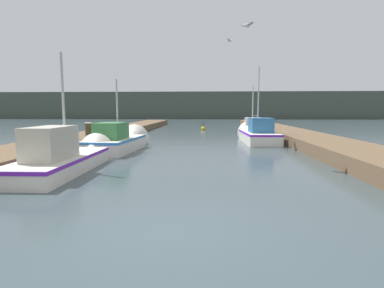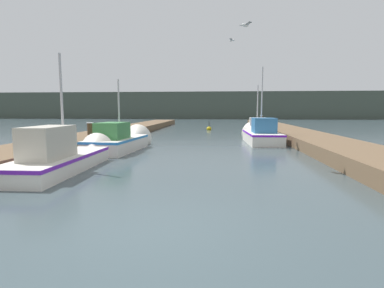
{
  "view_description": "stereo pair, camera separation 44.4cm",
  "coord_description": "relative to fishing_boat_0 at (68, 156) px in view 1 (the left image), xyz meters",
  "views": [
    {
      "loc": [
        0.65,
        -4.58,
        1.97
      ],
      "look_at": [
        -0.06,
        8.2,
        0.48
      ],
      "focal_mm": 28.0,
      "sensor_mm": 36.0,
      "label": 1
    },
    {
      "loc": [
        1.09,
        -4.55,
        1.97
      ],
      "look_at": [
        -0.06,
        8.2,
        0.48
      ],
      "focal_mm": 28.0,
      "sensor_mm": 36.0,
      "label": 2
    }
  ],
  "objects": [
    {
      "name": "dock_left",
      "position": [
        -2.31,
        11.07,
        -0.16
      ],
      "size": [
        2.71,
        40.0,
        0.55
      ],
      "color": "brown",
      "rests_on": "ground_plane"
    },
    {
      "name": "channel_buoy",
      "position": [
        4.13,
        18.91,
        -0.3
      ],
      "size": [
        0.44,
        0.44,
        0.94
      ],
      "color": "gold",
      "rests_on": "ground_plane"
    },
    {
      "name": "seagull_1",
      "position": [
        5.7,
        6.77,
        5.12
      ],
      "size": [
        0.31,
        0.55,
        0.12
      ],
      "rotation": [
        0.0,
        0.0,
        4.33
      ],
      "color": "white"
    },
    {
      "name": "mooring_piling_2",
      "position": [
        8.78,
        17.29,
        0.29
      ],
      "size": [
        0.27,
        0.27,
        1.44
      ],
      "color": "#473523",
      "rests_on": "ground_plane"
    },
    {
      "name": "fishing_boat_1",
      "position": [
        0.33,
        4.75,
        0.02
      ],
      "size": [
        2.01,
        5.01,
        3.87
      ],
      "rotation": [
        0.0,
        0.0,
        -0.07
      ],
      "color": "silver",
      "rests_on": "ground_plane"
    },
    {
      "name": "fishing_boat_0",
      "position": [
        0.0,
        0.0,
        0.0
      ],
      "size": [
        1.66,
        5.54,
        4.22
      ],
      "rotation": [
        0.0,
        0.0,
        0.02
      ],
      "color": "silver",
      "rests_on": "ground_plane"
    },
    {
      "name": "dock_right",
      "position": [
        10.25,
        11.07,
        -0.16
      ],
      "size": [
        2.71,
        40.0,
        0.55
      ],
      "color": "brown",
      "rests_on": "ground_plane"
    },
    {
      "name": "mooring_piling_1",
      "position": [
        -0.85,
        5.21,
        0.09
      ],
      "size": [
        0.3,
        0.3,
        1.03
      ],
      "color": "#473523",
      "rests_on": "ground_plane"
    },
    {
      "name": "fishing_boat_3",
      "position": [
        7.83,
        12.78,
        -0.05
      ],
      "size": [
        2.03,
        4.71,
        4.27
      ],
      "rotation": [
        0.0,
        0.0,
        -0.07
      ],
      "color": "silver",
      "rests_on": "ground_plane"
    },
    {
      "name": "mooring_piling_0",
      "position": [
        -0.87,
        3.86,
        0.26
      ],
      "size": [
        0.31,
        0.31,
        1.37
      ],
      "color": "#473523",
      "rests_on": "ground_plane"
    },
    {
      "name": "ground_plane",
      "position": [
        3.97,
        -4.93,
        -0.43
      ],
      "size": [
        200.0,
        200.0,
        0.0
      ],
      "color": "#38474C"
    },
    {
      "name": "seagull_lead",
      "position": [
        5.92,
        1.28,
        4.41
      ],
      "size": [
        0.42,
        0.51,
        0.12
      ],
      "rotation": [
        0.0,
        0.0,
        5.34
      ],
      "color": "white"
    },
    {
      "name": "fishing_boat_2",
      "position": [
        7.54,
        8.91,
        0.03
      ],
      "size": [
        1.89,
        5.56,
        4.9
      ],
      "rotation": [
        0.0,
        0.0,
        0.03
      ],
      "color": "silver",
      "rests_on": "ground_plane"
    },
    {
      "name": "distant_shore_ridge",
      "position": [
        3.97,
        58.93,
        2.32
      ],
      "size": [
        120.0,
        16.0,
        5.5
      ],
      "color": "#424C42",
      "rests_on": "ground_plane"
    }
  ]
}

